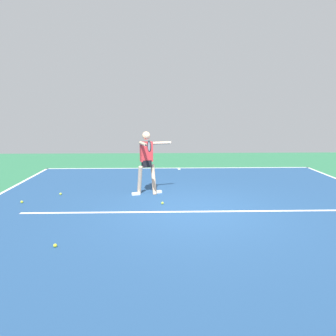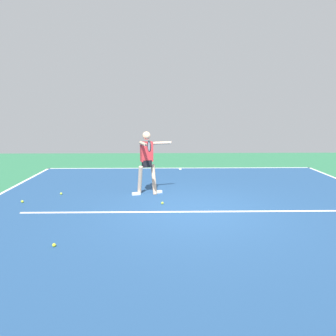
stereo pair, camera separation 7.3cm
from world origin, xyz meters
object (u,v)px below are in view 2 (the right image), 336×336
tennis_ball_by_baseline (54,245)px  tennis_ball_centre_court (22,202)px  tennis_ball_near_service_line (162,203)px  tennis_ball_near_player (61,194)px  tennis_player (147,158)px

tennis_ball_by_baseline → tennis_ball_centre_court: (1.73, -2.75, 0.00)m
tennis_ball_centre_court → tennis_ball_near_service_line: (-3.66, 0.20, 0.00)m
tennis_ball_centre_court → tennis_ball_near_service_line: size_ratio=1.00×
tennis_ball_near_player → tennis_ball_centre_court: 1.09m
tennis_ball_near_player → tennis_ball_centre_court: (0.77, 0.78, 0.00)m
tennis_ball_by_baseline → tennis_ball_near_service_line: size_ratio=1.00×
tennis_player → tennis_ball_near_service_line: size_ratio=27.44×
tennis_player → tennis_ball_near_service_line: bearing=95.6°
tennis_ball_centre_court → tennis_ball_by_baseline: bearing=122.2°
tennis_ball_centre_court → tennis_player: bearing=-166.4°
tennis_player → tennis_ball_by_baseline: 3.97m
tennis_ball_by_baseline → tennis_ball_near_service_line: same height
tennis_player → tennis_ball_near_player: bearing=-17.3°
tennis_ball_near_service_line → tennis_ball_near_player: bearing=-18.7°
tennis_player → tennis_ball_near_player: (2.47, 0.01, -1.01)m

